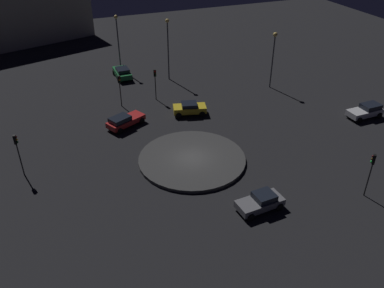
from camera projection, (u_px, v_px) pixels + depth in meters
name	position (u px, v px, depth m)	size (l,w,h in m)	color
ground_plane	(192.00, 160.00, 40.38)	(116.71, 116.71, 0.00)	black
roundabout_island	(192.00, 159.00, 40.30)	(10.70, 10.70, 0.34)	#383838
car_red	(124.00, 121.00, 45.88)	(4.80, 3.55, 1.47)	red
car_green	(122.00, 73.00, 58.18)	(2.16, 4.32, 1.58)	#1E7238
car_yellow	(190.00, 108.00, 48.50)	(4.24, 2.84, 1.49)	gold
car_grey	(261.00, 202.00, 33.81)	(4.14, 2.29, 1.46)	slate
car_silver	(366.00, 111.00, 47.88)	(4.28, 2.14, 1.58)	silver
traffic_light_northwest	(371.00, 167.00, 34.10)	(0.39, 0.38, 4.29)	#2D2D2D
traffic_light_south	(120.00, 85.00, 49.22)	(0.35, 0.38, 4.05)	#2D2D2D
traffic_light_east	(17.00, 147.00, 36.70)	(0.38, 0.34, 4.35)	#2D2D2D
traffic_light_south_near	(155.00, 79.00, 50.88)	(0.31, 0.36, 4.09)	#2D2D2D
streetlamp_southwest	(274.00, 50.00, 52.98)	(0.59, 0.59, 7.63)	#4C4C51
streetlamp_south	(168.00, 41.00, 55.31)	(0.53, 0.53, 8.60)	#4C4C51
streetlamp_south_near	(118.00, 35.00, 58.46)	(0.53, 0.53, 8.20)	#4C4C51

